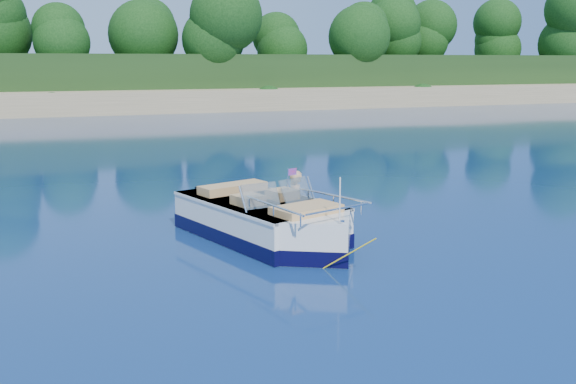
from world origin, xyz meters
The scene contains 6 objects.
ground centered at (0.00, 0.00, 0.00)m, with size 160.00×160.00×0.00m, color #0A2248.
shoreline centered at (0.00, 63.77, 0.98)m, with size 170.00×59.00×6.00m.
treeline centered at (0.04, 41.01, 5.55)m, with size 150.00×7.12×8.19m.
motorboat centered at (-2.65, 2.37, 0.34)m, with size 2.91×5.15×1.78m.
tow_tube centered at (-1.28, 4.36, 0.10)m, with size 1.65×1.65×0.38m.
boy centered at (-1.35, 4.34, 0.00)m, with size 0.60×0.39×1.64m, color tan.
Camera 1 is at (-6.52, -9.27, 3.50)m, focal length 40.00 mm.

